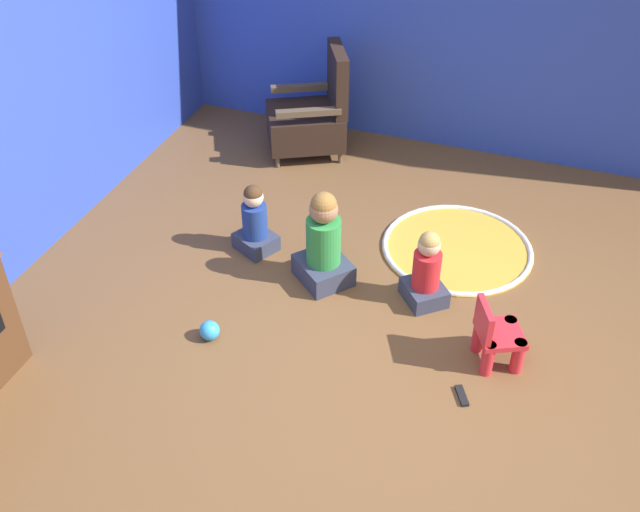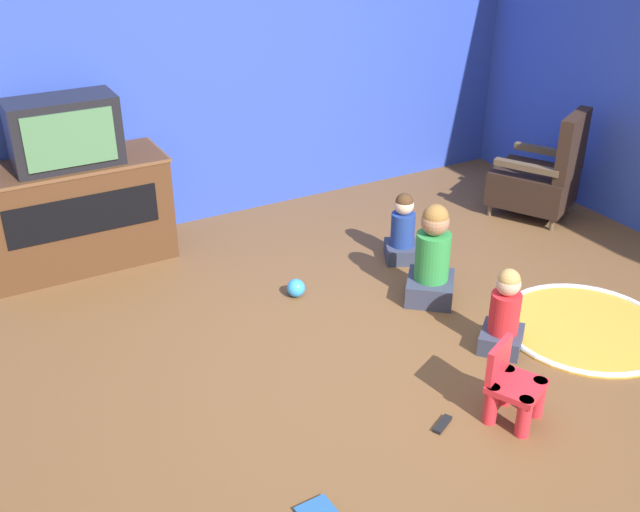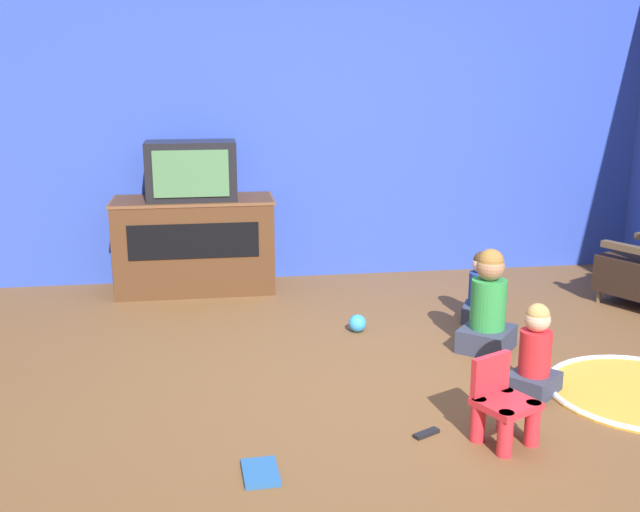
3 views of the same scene
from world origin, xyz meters
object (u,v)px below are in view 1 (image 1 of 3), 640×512
child_watching_right (323,244)px  yellow_kid_chair (496,338)px  child_watching_left (426,272)px  child_watching_center (255,222)px  toy_ball (210,330)px  remote_control (462,396)px  black_armchair (312,116)px

child_watching_right → yellow_kid_chair: bearing=-156.9°
child_watching_left → child_watching_right: 0.69m
child_watching_center → toy_ball: size_ratio=4.21×
remote_control → black_armchair: bearing=9.7°
black_armchair → child_watching_center: (-1.44, -0.11, -0.11)m
black_armchair → child_watching_right: (-1.60, -0.67, -0.04)m
toy_ball → child_watching_left: bearing=-55.2°
child_watching_center → remote_control: child_watching_center is taller
black_armchair → yellow_kid_chair: (-1.98, -1.88, -0.15)m
black_armchair → child_watching_right: size_ratio=1.32×
child_watching_right → toy_ball: child_watching_right is taller
child_watching_left → child_watching_right: bearing=51.8°
black_armchair → toy_ball: black_armchair is taller
child_watching_left → black_armchair: bearing=0.8°
yellow_kid_chair → toy_ball: size_ratio=3.45×
child_watching_center → remote_control: size_ratio=3.43×
child_watching_left → child_watching_center: 1.26m
child_watching_left → remote_control: bearing=168.5°
yellow_kid_chair → remote_control: 0.41m
toy_ball → child_watching_right: bearing=-30.8°
child_watching_left → remote_control: child_watching_left is taller
toy_ball → remote_control: toy_ball is taller
black_armchair → toy_ball: (-2.38, -0.21, -0.27)m
child_watching_right → child_watching_center: bearing=24.5°
yellow_kid_chair → child_watching_center: size_ratio=0.82×
toy_ball → remote_control: size_ratio=0.82×
black_armchair → yellow_kid_chair: size_ratio=2.10×
child_watching_right → child_watching_left: bearing=-137.9°
toy_ball → black_armchair: bearing=5.1°
child_watching_right → remote_control: (-0.73, -1.10, -0.29)m
yellow_kid_chair → toy_ball: 1.72m
child_watching_left → yellow_kid_chair: bearing=-167.4°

